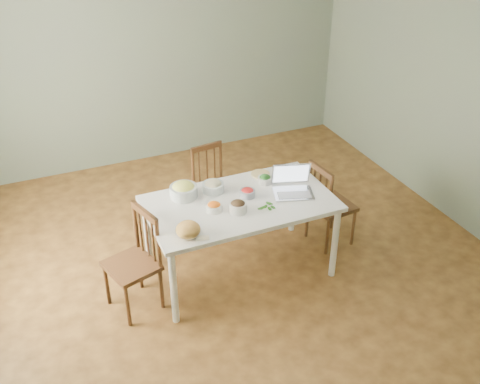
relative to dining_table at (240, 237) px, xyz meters
name	(u,v)px	position (x,y,z in m)	size (l,w,h in m)	color
floor	(234,261)	(0.00, 0.15, -0.39)	(5.00, 5.00, 0.00)	#412710
wall_back	(154,56)	(0.00, 2.65, 0.96)	(5.00, 0.00, 2.70)	slate
wall_front	(423,334)	(0.00, -2.35, 0.96)	(5.00, 0.00, 2.70)	slate
wall_right	(460,96)	(2.50, 0.15, 0.96)	(0.00, 5.00, 2.70)	slate
dining_table	(240,237)	(0.00, 0.00, 0.00)	(1.67, 0.94, 0.78)	white
chair_far	(215,188)	(0.08, 0.87, 0.04)	(0.39, 0.37, 0.87)	#3B2013
chair_left	(131,264)	(-1.05, -0.08, 0.08)	(0.42, 0.40, 0.94)	#3B2013
chair_right	(332,203)	(1.04, 0.09, 0.06)	(0.40, 0.38, 0.91)	#3B2013
bread_boule	(188,230)	(-0.60, -0.32, 0.46)	(0.20, 0.20, 0.13)	tan
butter_stick	(203,238)	(-0.50, -0.41, 0.41)	(0.10, 0.03, 0.03)	white
bowl_squash	(184,190)	(-0.43, 0.28, 0.47)	(0.25, 0.25, 0.15)	#F3EF65
bowl_carrot	(214,207)	(-0.27, -0.05, 0.43)	(0.14, 0.14, 0.08)	#ED4D00
bowl_onion	(213,186)	(-0.16, 0.26, 0.45)	(0.20, 0.20, 0.11)	beige
bowl_mushroom	(238,206)	(-0.08, -0.14, 0.44)	(0.16, 0.16, 0.10)	black
bowl_redpep	(247,192)	(0.10, 0.05, 0.43)	(0.14, 0.14, 0.08)	#B63020
bowl_broccoli	(265,179)	(0.35, 0.21, 0.43)	(0.13, 0.13, 0.08)	#1F4C1F
flatbread	(260,174)	(0.38, 0.37, 0.40)	(0.18, 0.18, 0.02)	tan
basil_bunch	(266,206)	(0.17, -0.18, 0.40)	(0.18, 0.18, 0.02)	#154D08
laptop	(294,183)	(0.50, -0.08, 0.51)	(0.36, 0.31, 0.24)	#BABAC1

